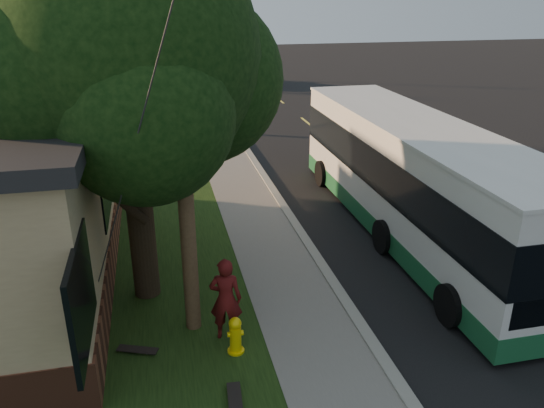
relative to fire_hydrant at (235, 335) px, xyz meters
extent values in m
plane|color=black|center=(2.60, 0.00, -0.43)|extent=(120.00, 120.00, 0.00)
cube|color=black|center=(6.60, 10.00, -0.43)|extent=(8.00, 80.00, 0.01)
cube|color=gray|center=(2.60, 10.00, -0.37)|extent=(0.25, 80.00, 0.12)
cube|color=slate|center=(1.60, 10.00, -0.39)|extent=(2.00, 80.00, 0.08)
cube|color=black|center=(-1.90, 10.00, -0.40)|extent=(5.00, 80.00, 0.07)
cylinder|color=yellow|center=(0.00, 0.00, -0.09)|extent=(0.22, 0.22, 0.55)
sphere|color=yellow|center=(0.00, 0.00, 0.26)|extent=(0.24, 0.24, 0.24)
cylinder|color=yellow|center=(0.00, 0.00, 0.04)|extent=(0.30, 0.10, 0.10)
cylinder|color=yellow|center=(0.00, 0.00, 0.04)|extent=(0.10, 0.18, 0.10)
cylinder|color=yellow|center=(0.00, 0.00, -0.34)|extent=(0.32, 0.32, 0.04)
cylinder|color=#473321|center=(-0.70, 1.00, 4.14)|extent=(0.30, 0.30, 9.00)
cylinder|color=#2D2D30|center=(-1.60, -0.10, 3.37)|extent=(2.52, 3.21, 7.60)
cylinder|color=black|center=(-1.60, 2.50, 1.64)|extent=(0.56, 0.56, 4.00)
sphere|color=black|center=(-1.60, 2.50, 4.84)|extent=(5.20, 5.20, 5.20)
sphere|color=black|center=(-0.20, 3.10, 4.24)|extent=(3.60, 3.60, 3.60)
sphere|color=black|center=(-2.80, 2.10, 4.54)|extent=(3.80, 3.80, 3.80)
sphere|color=black|center=(-1.30, 1.20, 3.94)|extent=(3.20, 3.20, 3.20)
sphere|color=black|center=(-2.20, 3.90, 5.24)|extent=(3.40, 3.40, 3.40)
cylinder|color=black|center=(-0.90, 18.00, 1.29)|extent=(0.24, 0.24, 3.30)
cylinder|color=black|center=(-0.90, 18.00, 2.94)|extent=(1.38, 0.57, 2.01)
cylinder|color=black|center=(-0.90, 18.00, 2.94)|extent=(0.74, 1.21, 1.58)
cylinder|color=black|center=(-0.90, 18.00, 2.94)|extent=(0.65, 1.05, 1.95)
cylinder|color=black|center=(-0.90, 18.00, 2.94)|extent=(1.28, 0.53, 1.33)
cylinder|color=black|center=(-0.90, 18.00, 2.94)|extent=(0.75, 1.21, 1.70)
cylinder|color=black|center=(-0.40, 30.00, 1.15)|extent=(0.24, 0.24, 3.03)
cylinder|color=black|center=(-0.40, 30.00, 2.66)|extent=(1.38, 0.57, 2.01)
cylinder|color=black|center=(-0.40, 30.00, 2.66)|extent=(0.74, 1.21, 1.58)
cylinder|color=black|center=(-0.40, 30.00, 2.66)|extent=(0.65, 1.05, 1.95)
cylinder|color=black|center=(-0.40, 30.00, 2.66)|extent=(1.28, 0.53, 1.33)
cylinder|color=black|center=(-0.40, 30.00, 2.66)|extent=(0.75, 1.21, 1.70)
cylinder|color=#2D2D30|center=(3.10, 34.00, 2.32)|extent=(0.16, 0.16, 5.50)
imported|color=black|center=(3.10, 34.00, 4.07)|extent=(0.18, 0.22, 1.10)
cube|color=silver|center=(5.63, 4.30, 1.36)|extent=(2.43, 11.66, 2.62)
cube|color=#195730|center=(5.63, 4.30, 0.00)|extent=(2.45, 11.68, 0.53)
cube|color=black|center=(5.63, 4.30, 1.56)|extent=(2.47, 11.70, 1.07)
cube|color=#FFF2CC|center=(4.90, -1.51, 0.10)|extent=(0.24, 0.04, 0.15)
cube|color=silver|center=(5.63, 4.30, 2.70)|extent=(2.48, 11.71, 0.08)
cylinder|color=black|center=(4.42, 0.02, 0.01)|extent=(0.27, 0.89, 0.89)
cylinder|color=black|center=(4.42, 3.32, 0.01)|extent=(0.27, 0.89, 0.89)
cylinder|color=black|center=(6.84, 3.32, 0.01)|extent=(0.27, 0.89, 0.89)
cylinder|color=black|center=(4.42, 8.57, 0.01)|extent=(0.27, 0.89, 0.89)
cylinder|color=black|center=(6.84, 8.57, 0.01)|extent=(0.27, 0.89, 0.89)
imported|color=#511010|center=(-0.09, 0.50, 0.49)|extent=(0.70, 0.54, 1.71)
cube|color=black|center=(-0.23, -1.38, -0.29)|extent=(0.30, 0.93, 0.02)
cylinder|color=silver|center=(-0.20, -1.06, -0.33)|extent=(0.21, 0.07, 0.06)
cube|color=black|center=(-1.80, 0.38, -0.30)|extent=(0.79, 0.46, 0.02)
cylinder|color=silver|center=(-1.55, 0.28, -0.34)|extent=(0.11, 0.18, 0.05)
cylinder|color=silver|center=(-2.06, 0.48, -0.34)|extent=(0.11, 0.18, 0.05)
imported|color=black|center=(6.32, 29.88, 0.32)|extent=(1.93, 4.49, 1.51)
camera|label=1|loc=(-1.14, -8.15, 5.94)|focal=35.00mm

